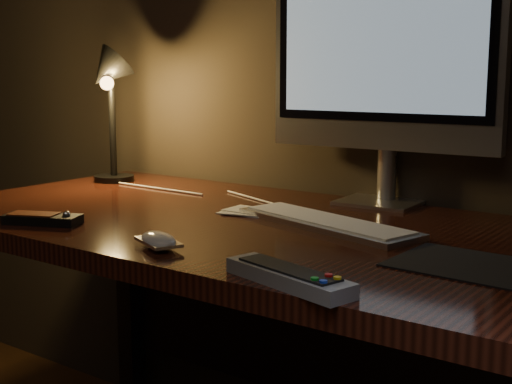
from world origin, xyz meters
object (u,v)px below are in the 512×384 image
Objects in this scene: desk at (285,275)px; desk_lamp at (108,91)px; media_remote at (42,219)px; tv_remote at (289,277)px; keyboard at (326,222)px; mouse at (158,242)px; monitor at (383,54)px.

desk is 4.21× the size of desk_lamp.
media_remote is 0.64m from tv_remote.
tv_remote is at bearing -30.13° from desk_lamp.
keyboard is 0.36m from mouse.
tv_remote reaches higher than desk.
monitor is 0.71m from mouse.
monitor is at bearing 102.13° from mouse.
desk is 0.38m from mouse.
desk_lamp is (-0.65, 0.10, 0.39)m from desk.
media_remote is (-0.33, 0.01, 0.00)m from mouse.
mouse is 0.43× the size of tv_remote.
keyboard is at bearing 127.29° from tv_remote.
tv_remote is (0.28, -0.41, 0.14)m from desk.
tv_remote reaches higher than mouse.
mouse is (-0.03, -0.36, 0.14)m from desk.
monitor is at bearing 29.07° from media_remote.
keyboard is at bearing 10.08° from media_remote.
tv_remote is (0.64, -0.06, 0.00)m from media_remote.
desk_lamp is at bearing 165.72° from tv_remote.
desk is at bearing 19.76° from media_remote.
monitor is 0.77m from desk_lamp.
desk_lamp is at bearing 171.12° from desk.
desk is 6.84× the size of tv_remote.
desk is 15.80× the size of mouse.
tv_remote is at bearing -28.88° from media_remote.
mouse is 0.81m from desk_lamp.
keyboard is 0.58m from media_remote.
media_remote is (-0.37, -0.35, 0.14)m from desk.
monitor is at bearing 10.42° from desk_lamp.
desk is 9.59× the size of media_remote.
desk_lamp is at bearing -170.53° from monitor.
tv_remote reaches higher than keyboard.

